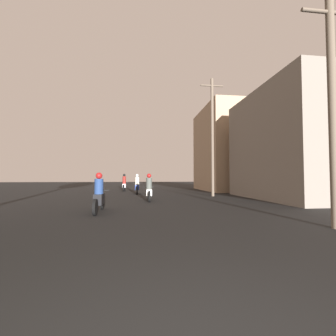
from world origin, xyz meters
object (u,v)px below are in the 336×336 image
object	(u,v)px
motorcycle_white	(149,190)
utility_pole_far	(212,134)
motorcycle_black	(99,196)
motorcycle_blue	(137,186)
motorcycle_silver	(124,184)
building_right_far	(230,150)
utility_pole_near	(332,103)
building_right_near	(295,145)

from	to	relation	value
motorcycle_white	utility_pole_far	world-z (taller)	utility_pole_far
motorcycle_black	motorcycle_blue	size ratio (longest dim) A/B	1.07
motorcycle_white	motorcycle_blue	xyz separation A→B (m)	(-0.73, 5.12, 0.02)
motorcycle_silver	building_right_far	size ratio (longest dim) A/B	0.26
motorcycle_blue	utility_pole_near	size ratio (longest dim) A/B	0.31
motorcycle_blue	motorcycle_silver	world-z (taller)	motorcycle_silver
motorcycle_blue	utility_pole_far	bearing A→B (deg)	-29.14
motorcycle_blue	motorcycle_silver	size ratio (longest dim) A/B	0.92
motorcycle_black	motorcycle_white	world-z (taller)	motorcycle_white
motorcycle_white	building_right_far	size ratio (longest dim) A/B	0.23
motorcycle_black	utility_pole_far	distance (m)	9.66
motorcycle_silver	utility_pole_far	size ratio (longest dim) A/B	0.26
motorcycle_black	building_right_near	size ratio (longest dim) A/B	0.26
motorcycle_blue	utility_pole_far	distance (m)	6.87
motorcycle_black	utility_pole_near	bearing A→B (deg)	-33.86
motorcycle_silver	utility_pole_far	world-z (taller)	utility_pole_far
motorcycle_black	utility_pole_near	world-z (taller)	utility_pole_near
motorcycle_blue	motorcycle_white	bearing A→B (deg)	-83.27
utility_pole_far	motorcycle_silver	bearing A→B (deg)	133.98
utility_pole_near	utility_pole_far	world-z (taller)	utility_pole_far
motorcycle_white	building_right_near	xyz separation A→B (m)	(8.84, 0.05, 2.66)
motorcycle_blue	building_right_near	world-z (taller)	building_right_near
motorcycle_white	motorcycle_blue	bearing A→B (deg)	96.33
motorcycle_white	motorcycle_silver	bearing A→B (deg)	100.63
motorcycle_silver	utility_pole_near	xyz separation A→B (m)	(6.46, -16.33, 2.60)
motorcycle_blue	utility_pole_near	distance (m)	13.69
building_right_far	utility_pole_far	xyz separation A→B (m)	(-3.97, -6.59, 0.20)
motorcycle_white	building_right_near	bearing A→B (deg)	-1.40
motorcycle_black	building_right_far	bearing A→B (deg)	45.15
motorcycle_white	building_right_far	xyz separation A→B (m)	(8.41, 8.98, 3.44)
motorcycle_white	utility_pole_near	bearing A→B (deg)	-60.13
utility_pole_near	utility_pole_far	bearing A→B (deg)	90.23
building_right_far	utility_pole_near	distance (m)	16.74
motorcycle_silver	utility_pole_near	bearing A→B (deg)	-60.97
motorcycle_black	motorcycle_silver	size ratio (longest dim) A/B	0.98
building_right_near	building_right_far	size ratio (longest dim) A/B	0.98
utility_pole_far	utility_pole_near	bearing A→B (deg)	-89.77
building_right_far	utility_pole_far	world-z (taller)	utility_pole_far
motorcycle_white	utility_pole_near	distance (m)	8.94
motorcycle_black	utility_pole_far	size ratio (longest dim) A/B	0.25
motorcycle_white	motorcycle_blue	distance (m)	5.17
motorcycle_white	utility_pole_near	xyz separation A→B (m)	(4.48, -7.28, 2.64)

